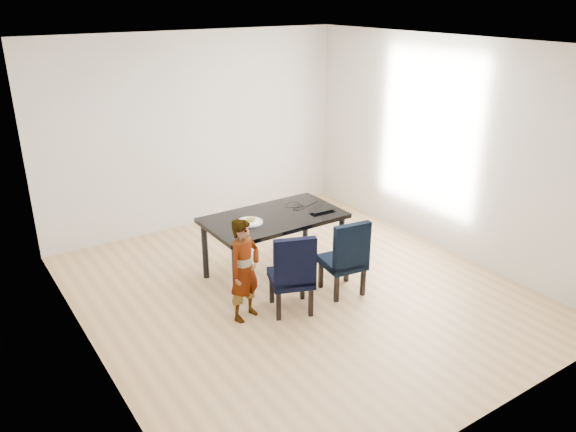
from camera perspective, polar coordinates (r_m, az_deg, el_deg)
floor at (r=6.44m, az=1.00°, el=-7.63°), size 4.50×5.00×0.01m
ceiling at (r=5.63m, az=1.18°, el=17.15°), size 4.50×5.00×0.01m
wall_back at (r=8.01m, az=-9.31°, el=8.47°), size 4.50×0.01×2.70m
wall_front at (r=4.24m, az=20.83°, el=-5.07°), size 4.50×0.01×2.70m
wall_left at (r=5.04m, az=-20.50°, el=-0.74°), size 0.01×5.00×2.70m
wall_right at (r=7.37m, az=15.75°, el=6.77°), size 0.01×5.00×2.70m
dining_table at (r=6.64m, az=-1.44°, el=-3.00°), size 1.60×0.90×0.75m
chair_left at (r=5.88m, az=0.29°, el=-5.64°), size 0.57×0.58×0.90m
chair_right at (r=6.26m, az=5.56°, el=-4.03°), size 0.49×0.50×0.89m
child at (r=5.71m, az=-4.42°, el=-5.49°), size 0.46×0.38×1.10m
plate at (r=6.31m, az=-3.92°, el=-0.62°), size 0.31×0.31×0.02m
sandwich at (r=6.30m, az=-3.83°, el=-0.31°), size 0.14×0.07×0.05m
laptop at (r=6.68m, az=3.29°, el=0.72°), size 0.32×0.22×0.02m
cable_tangle at (r=6.73m, az=1.17°, el=0.83°), size 0.20×0.20×0.01m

